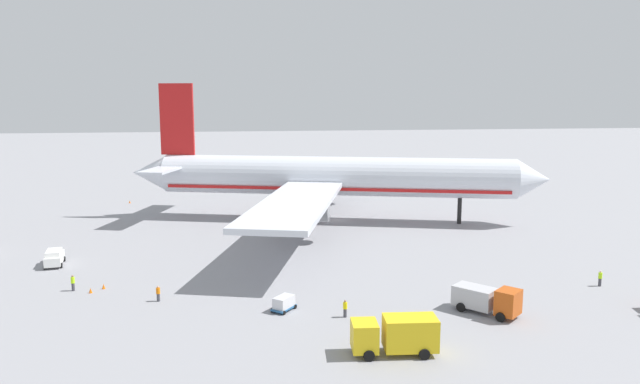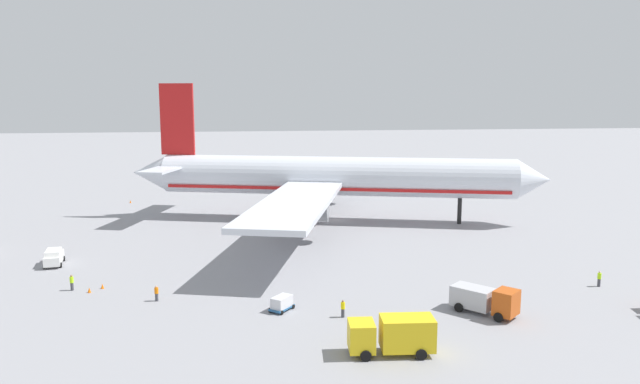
% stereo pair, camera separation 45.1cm
% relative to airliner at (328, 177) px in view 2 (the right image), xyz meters
% --- Properties ---
extents(ground_plane, '(600.00, 600.00, 0.00)m').
position_rel_airliner_xyz_m(ground_plane, '(1.22, -0.35, -7.43)').
color(ground_plane, gray).
extents(airliner, '(69.70, 77.84, 23.18)m').
position_rel_airliner_xyz_m(airliner, '(0.00, 0.00, 0.00)').
color(airliner, silver).
rests_on(airliner, ground).
extents(service_truck_3, '(7.07, 3.30, 3.05)m').
position_rel_airliner_xyz_m(service_truck_3, '(-4.23, -53.24, -5.75)').
color(service_truck_3, yellow).
rests_on(service_truck_3, ground).
extents(service_truck_4, '(5.74, 6.25, 2.79)m').
position_rel_airliner_xyz_m(service_truck_4, '(6.97, -46.06, -5.97)').
color(service_truck_4, '#BF4C14').
rests_on(service_truck_4, ground).
extents(service_van, '(2.54, 4.90, 1.97)m').
position_rel_airliner_xyz_m(service_van, '(-38.45, -21.53, -6.40)').
color(service_van, white).
rests_on(service_van, ground).
extents(baggage_cart_0, '(2.73, 2.89, 1.41)m').
position_rel_airliner_xyz_m(baggage_cart_0, '(-12.09, -41.97, -6.66)').
color(baggage_cart_0, '#26598C').
rests_on(baggage_cart_0, ground).
extents(baggage_cart_2, '(3.03, 1.88, 0.40)m').
position_rel_airliner_xyz_m(baggage_cart_2, '(39.34, 33.38, -7.16)').
color(baggage_cart_2, '#26598C').
rests_on(baggage_cart_2, ground).
extents(ground_worker_0, '(0.54, 0.54, 1.63)m').
position_rel_airliner_xyz_m(ground_worker_0, '(-24.41, -37.20, -6.61)').
color(ground_worker_0, '#3F3F47').
rests_on(ground_worker_0, ground).
extents(ground_worker_2, '(0.42, 0.42, 1.75)m').
position_rel_airliner_xyz_m(ground_worker_2, '(23.03, -40.35, -6.54)').
color(ground_worker_2, '#3F3F47').
rests_on(ground_worker_2, ground).
extents(ground_worker_3, '(0.52, 0.52, 1.68)m').
position_rel_airliner_xyz_m(ground_worker_3, '(-6.59, -44.70, -6.58)').
color(ground_worker_3, '#3F3F47').
rests_on(ground_worker_3, ground).
extents(ground_worker_4, '(0.51, 0.51, 1.73)m').
position_rel_airliner_xyz_m(ground_worker_4, '(-33.76, -32.27, -6.55)').
color(ground_worker_4, '#3F3F47').
rests_on(ground_worker_4, ground).
extents(traffic_cone_0, '(0.36, 0.36, 0.55)m').
position_rel_airliner_xyz_m(traffic_cone_0, '(-31.78, -33.33, -7.15)').
color(traffic_cone_0, orange).
rests_on(traffic_cone_0, ground).
extents(traffic_cone_1, '(0.36, 0.36, 0.55)m').
position_rel_airliner_xyz_m(traffic_cone_1, '(-36.00, 23.02, -7.15)').
color(traffic_cone_1, orange).
rests_on(traffic_cone_1, ground).
extents(traffic_cone_2, '(0.36, 0.36, 0.55)m').
position_rel_airliner_xyz_m(traffic_cone_2, '(-30.68, -32.15, -7.15)').
color(traffic_cone_2, orange).
rests_on(traffic_cone_2, ground).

